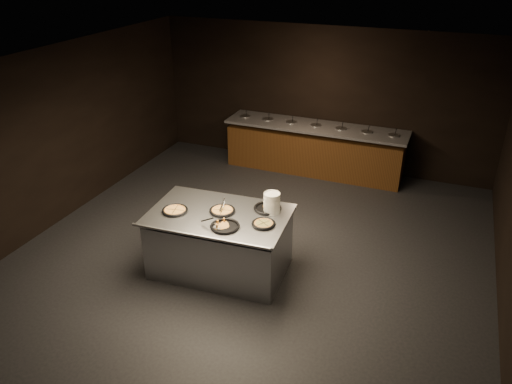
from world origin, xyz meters
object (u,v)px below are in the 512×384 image
Objects in this scene: plate_stack at (272,203)px; serving_counter at (220,243)px; pan_cheese_whole at (222,210)px; pan_veggie_whole at (175,210)px.

serving_counter is at bearing -154.84° from plate_stack.
plate_stack is 0.80× the size of pan_cheese_whole.
pan_cheese_whole is at bearing 68.61° from serving_counter.
pan_cheese_whole is at bearing 21.52° from pan_veggie_whole.
pan_cheese_whole is at bearing -159.09° from plate_stack.
plate_stack reaches higher than pan_veggie_whole.
serving_counter is 0.81m from pan_veggie_whole.
pan_veggie_whole is (-1.27, -0.49, -0.13)m from plate_stack.
pan_veggie_whole reaches higher than serving_counter.
plate_stack is 1.37m from pan_veggie_whole.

